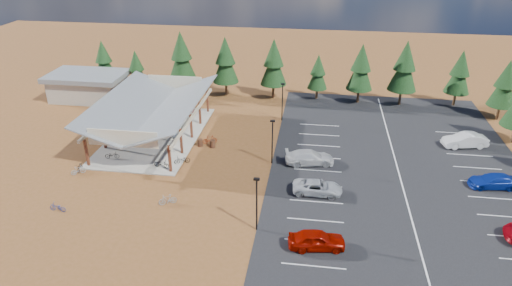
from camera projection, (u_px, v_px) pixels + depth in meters
name	position (u px, v px, depth m)	size (l,w,h in m)	color
ground	(224.00, 169.00, 48.87)	(140.00, 140.00, 0.00)	brown
asphalt_lot	(397.00, 167.00, 49.18)	(27.00, 44.00, 0.04)	black
concrete_pad	(156.00, 135.00, 56.33)	(10.60, 18.60, 0.10)	gray
bike_pavilion	(153.00, 107.00, 54.66)	(11.65, 19.40, 4.97)	#552118
outbuilding	(88.00, 86.00, 66.99)	(11.00, 7.00, 3.90)	#ADA593
lamp_post_0	(257.00, 201.00, 38.04)	(0.50, 0.25, 5.14)	black
lamp_post_1	(272.00, 139.00, 48.70)	(0.50, 0.25, 5.14)	black
lamp_post_2	(282.00, 99.00, 59.35)	(0.50, 0.25, 5.14)	black
trash_bin_0	(213.00, 144.00, 53.28)	(0.60, 0.60, 0.90)	#462819
trash_bin_1	(200.00, 143.00, 53.56)	(0.60, 0.60, 0.90)	#462819
pine_0	(104.00, 59.00, 70.12)	(3.26, 3.26, 7.60)	#382314
pine_1	(136.00, 68.00, 67.90)	(2.91, 2.91, 6.79)	#382314
pine_2	(181.00, 56.00, 67.88)	(4.04, 4.04, 9.41)	#382314
pine_3	(225.00, 60.00, 66.80)	(3.83, 3.83, 8.92)	#382314
pine_4	(274.00, 62.00, 65.81)	(3.82, 3.82, 8.90)	#382314
pine_5	(318.00, 72.00, 66.13)	(2.88, 2.88, 6.72)	#382314
pine_6	(361.00, 67.00, 64.18)	(3.71, 3.71, 8.63)	#382314
pine_7	(405.00, 66.00, 63.25)	(3.99, 3.99, 9.30)	#382314
pine_8	(460.00, 72.00, 63.31)	(3.46, 3.46, 8.07)	#382314
pine_13	(505.00, 84.00, 58.77)	(3.48, 3.48, 8.12)	#382314
bike_0	(112.00, 155.00, 50.63)	(0.55, 1.57, 0.82)	black
bike_1	(131.00, 135.00, 54.88)	(0.52, 1.82, 1.10)	#95979E
bike_2	(136.00, 124.00, 58.17)	(0.66, 1.89, 0.99)	navy
bike_3	(147.00, 117.00, 60.20)	(0.44, 1.57, 0.94)	#9F2115
bike_4	(161.00, 164.00, 48.75)	(0.60, 1.72, 0.90)	black
bike_5	(176.00, 136.00, 54.94)	(0.44, 1.55, 0.93)	#989BA0
bike_6	(170.00, 132.00, 55.90)	(0.62, 1.78, 0.94)	#133994
bike_7	(190.00, 110.00, 62.33)	(0.41, 1.47, 0.88)	maroon
bike_8	(80.00, 167.00, 48.37)	(0.61, 1.74, 0.91)	black
bike_9	(78.00, 170.00, 47.70)	(0.43, 1.53, 0.92)	gray
bike_10	(58.00, 207.00, 41.63)	(0.56, 1.61, 0.85)	navy
bike_13	(168.00, 200.00, 42.61)	(0.48, 1.70, 1.02)	gray
bike_15	(210.00, 140.00, 54.17)	(0.49, 1.73, 1.04)	maroon
bike_16	(182.00, 160.00, 49.72)	(0.61, 1.75, 0.92)	black
car_0	(317.00, 240.00, 36.80)	(1.85, 4.60, 1.57)	#8B0A00
car_2	(317.00, 187.00, 44.18)	(2.21, 4.80, 1.33)	#ACB0B5
car_3	(310.00, 157.00, 49.51)	(2.15, 5.28, 1.53)	silver
car_7	(493.00, 181.00, 45.22)	(1.93, 4.75, 1.38)	navy
car_9	(465.00, 140.00, 53.17)	(1.76, 5.05, 1.66)	silver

